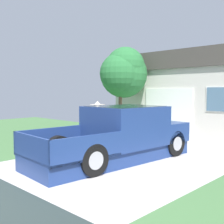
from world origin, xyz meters
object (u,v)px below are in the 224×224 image
(pickup_truck, at_px, (122,135))
(house_with_garage, at_px, (215,92))
(person_with_hat, at_px, (98,123))
(front_yard_tree, at_px, (123,72))
(handbag, at_px, (96,148))

(pickup_truck, xyz_separation_m, house_with_garage, (-1.07, 8.72, 1.29))
(pickup_truck, height_order, person_with_hat, person_with_hat)
(pickup_truck, distance_m, front_yard_tree, 5.93)
(pickup_truck, distance_m, person_with_hat, 1.45)
(handbag, height_order, house_with_garage, house_with_garage)
(handbag, xyz_separation_m, house_with_garage, (0.24, 8.62, 1.89))
(handbag, relative_size, front_yard_tree, 0.10)
(front_yard_tree, bearing_deg, pickup_truck, -48.28)
(person_with_hat, height_order, handbag, person_with_hat)
(handbag, relative_size, house_with_garage, 0.05)
(handbag, xyz_separation_m, front_yard_tree, (-2.34, 3.99, 2.85))
(house_with_garage, relative_size, front_yard_tree, 2.11)
(pickup_truck, xyz_separation_m, person_with_hat, (-1.40, 0.28, 0.24))
(pickup_truck, xyz_separation_m, front_yard_tree, (-3.65, 4.09, 2.25))
(pickup_truck, bearing_deg, house_with_garage, 101.17)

